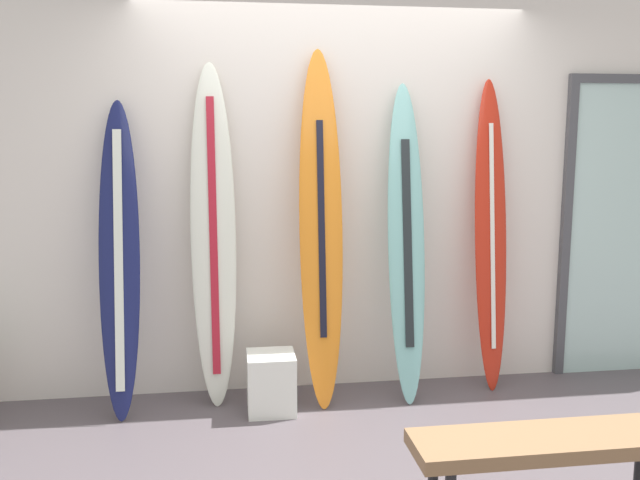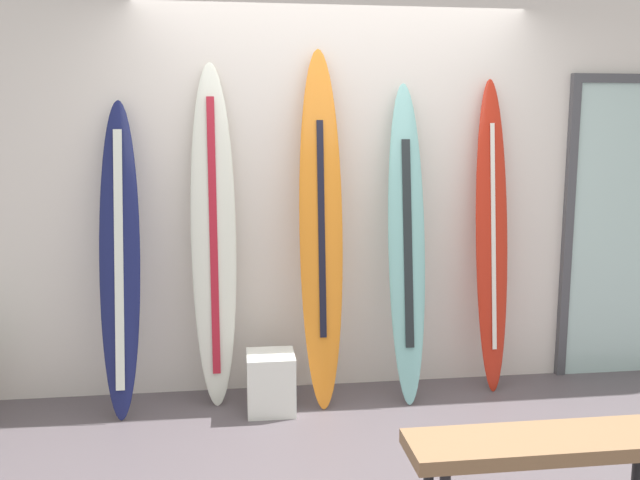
{
  "view_description": "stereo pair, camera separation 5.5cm",
  "coord_description": "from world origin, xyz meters",
  "views": [
    {
      "loc": [
        -0.74,
        -3.22,
        1.73
      ],
      "look_at": [
        -0.13,
        0.95,
        1.04
      ],
      "focal_mm": 38.52,
      "sensor_mm": 36.0,
      "label": 1
    },
    {
      "loc": [
        -0.68,
        -3.23,
        1.73
      ],
      "look_at": [
        -0.13,
        0.95,
        1.04
      ],
      "focal_mm": 38.52,
      "sensor_mm": 36.0,
      "label": 2
    }
  ],
  "objects": [
    {
      "name": "surfboard_seafoam",
      "position": [
        0.43,
        0.95,
        1.0
      ],
      "size": [
        0.25,
        0.45,
        2.02
      ],
      "color": "#7DBEBA",
      "rests_on": "ground"
    },
    {
      "name": "bench",
      "position": [
        0.59,
        -0.74,
        0.43
      ],
      "size": [
        1.18,
        0.31,
        0.49
      ],
      "color": "olive",
      "rests_on": "ground"
    },
    {
      "name": "surfboard_sunset",
      "position": [
        -0.12,
        0.96,
        1.11
      ],
      "size": [
        0.28,
        0.43,
        2.23
      ],
      "color": "orange",
      "rests_on": "ground"
    },
    {
      "name": "surfboard_navy",
      "position": [
        -1.34,
        0.94,
        0.94
      ],
      "size": [
        0.25,
        0.44,
        1.91
      ],
      "color": "#171D4F",
      "rests_on": "ground"
    },
    {
      "name": "ground",
      "position": [
        0.0,
        0.0,
        -0.02
      ],
      "size": [
        8.0,
        8.0,
        0.04
      ],
      "primitive_type": "cube",
      "color": "#544B50"
    },
    {
      "name": "wall_back",
      "position": [
        0.0,
        1.3,
        1.4
      ],
      "size": [
        7.2,
        0.2,
        2.8
      ],
      "primitive_type": "cube",
      "color": "silver",
      "rests_on": "ground"
    },
    {
      "name": "display_block_left",
      "position": [
        -0.45,
        0.81,
        0.18
      ],
      "size": [
        0.3,
        0.3,
        0.37
      ],
      "color": "white",
      "rests_on": "ground"
    },
    {
      "name": "surfboard_crimson",
      "position": [
        1.02,
        1.03,
        1.03
      ],
      "size": [
        0.24,
        0.3,
        2.05
      ],
      "color": "red",
      "rests_on": "ground"
    },
    {
      "name": "surfboard_ivory",
      "position": [
        -0.78,
        1.04,
        1.06
      ],
      "size": [
        0.29,
        0.31,
        2.14
      ],
      "color": "silver",
      "rests_on": "ground"
    }
  ]
}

